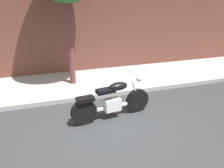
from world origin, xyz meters
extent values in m
plane|color=#303335|center=(0.00, 0.00, 0.00)|extent=(60.00, 60.00, 0.00)
cube|color=#A1A1A1|center=(0.00, 3.03, 0.07)|extent=(19.63, 2.62, 0.14)
cylinder|color=black|center=(0.91, 0.60, 0.33)|extent=(0.68, 0.22, 0.67)
cylinder|color=black|center=(-0.64, 0.38, 0.33)|extent=(0.68, 0.22, 0.67)
cube|color=silver|center=(0.13, 0.49, 0.38)|extent=(0.47, 0.34, 0.32)
cube|color=silver|center=(0.13, 0.49, 0.31)|extent=(1.41, 0.27, 0.06)
ellipsoid|color=black|center=(0.31, 0.51, 0.87)|extent=(0.55, 0.33, 0.22)
cube|color=black|center=(-0.05, 0.46, 0.81)|extent=(0.51, 0.30, 0.10)
cube|color=black|center=(-0.59, 0.39, 0.69)|extent=(0.47, 0.30, 0.10)
cylinder|color=silver|center=(0.85, 0.59, 0.61)|extent=(0.28, 0.09, 0.58)
cylinder|color=silver|center=(0.79, 0.58, 1.15)|extent=(0.13, 0.70, 0.04)
sphere|color=silver|center=(0.93, 0.60, 0.99)|extent=(0.17, 0.17, 0.17)
cylinder|color=silver|center=(-0.14, 0.61, 0.28)|extent=(0.80, 0.20, 0.09)
cylinder|color=brown|center=(-0.53, 3.00, 1.67)|extent=(0.20, 0.20, 3.33)
camera|label=1|loc=(-1.48, -4.53, 3.06)|focal=35.75mm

